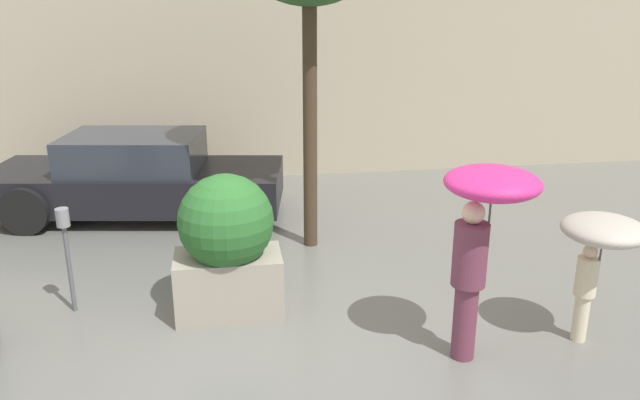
# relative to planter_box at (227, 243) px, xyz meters

# --- Properties ---
(ground_plane) EXTENTS (40.00, 40.00, 0.00)m
(ground_plane) POSITION_rel_planter_box_xyz_m (0.32, -0.97, -0.83)
(ground_plane) COLOR slate
(building_facade) EXTENTS (18.00, 0.30, 6.00)m
(building_facade) POSITION_rel_planter_box_xyz_m (0.32, 5.53, 2.17)
(building_facade) COLOR #B7A88E
(building_facade) RESTS_ON ground
(planter_box) EXTENTS (1.15, 1.02, 1.58)m
(planter_box) POSITION_rel_planter_box_xyz_m (0.00, 0.00, 0.00)
(planter_box) COLOR #9E9384
(planter_box) RESTS_ON ground
(person_adult) EXTENTS (0.86, 0.86, 1.91)m
(person_adult) POSITION_rel_planter_box_xyz_m (2.30, -1.27, 0.62)
(person_adult) COLOR brown
(person_adult) RESTS_ON ground
(person_child) EXTENTS (0.80, 0.80, 1.35)m
(person_child) POSITION_rel_planter_box_xyz_m (3.55, -1.19, 0.28)
(person_child) COLOR beige
(person_child) RESTS_ON ground
(parked_car_near) EXTENTS (4.73, 2.42, 1.31)m
(parked_car_near) POSITION_rel_planter_box_xyz_m (-1.38, 3.49, -0.22)
(parked_car_near) COLOR black
(parked_car_near) RESTS_ON ground
(parking_meter) EXTENTS (0.14, 0.14, 1.20)m
(parking_meter) POSITION_rel_planter_box_xyz_m (-1.71, 0.31, 0.03)
(parking_meter) COLOR #595B60
(parking_meter) RESTS_ON ground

